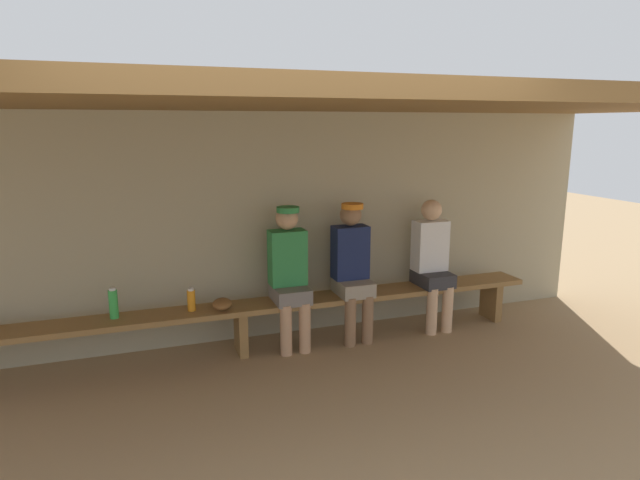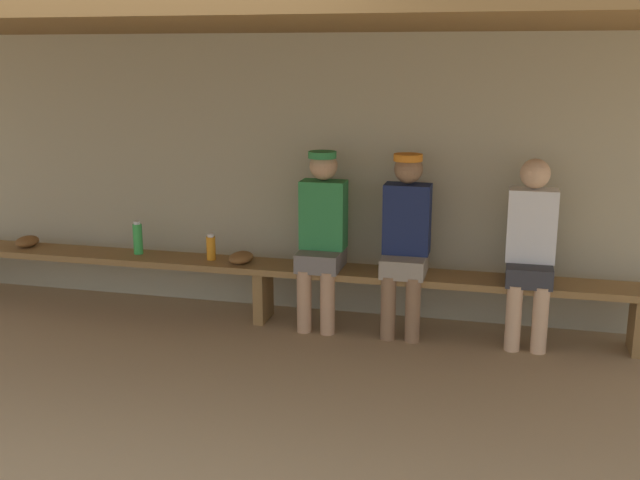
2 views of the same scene
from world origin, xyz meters
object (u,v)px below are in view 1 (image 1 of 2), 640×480
(water_bottle_clear, at_px, (191,300))
(water_bottle_blue, at_px, (113,304))
(player_leftmost, at_px, (432,259))
(player_with_sunglasses, at_px, (352,265))
(player_shirtless_tan, at_px, (289,271))
(bench, at_px, (240,313))
(baseball_glove_tan, at_px, (222,304))

(water_bottle_clear, bearing_deg, water_bottle_blue, 177.54)
(player_leftmost, xyz_separation_m, player_with_sunglasses, (-0.89, 0.00, 0.02))
(player_shirtless_tan, height_order, player_with_sunglasses, same)
(player_with_sunglasses, height_order, water_bottle_blue, player_with_sunglasses)
(bench, bearing_deg, player_leftmost, 0.09)
(player_leftmost, distance_m, player_with_sunglasses, 0.89)
(player_leftmost, relative_size, player_shirtless_tan, 0.99)
(player_leftmost, xyz_separation_m, player_shirtless_tan, (-1.52, 0.00, 0.02))
(bench, relative_size, player_shirtless_tan, 4.46)
(player_shirtless_tan, distance_m, baseball_glove_tan, 0.68)
(player_with_sunglasses, bearing_deg, water_bottle_blue, 179.04)
(player_leftmost, height_order, player_with_sunglasses, player_with_sunglasses)
(water_bottle_clear, bearing_deg, player_shirtless_tan, -0.56)
(water_bottle_clear, height_order, baseball_glove_tan, water_bottle_clear)
(water_bottle_blue, distance_m, water_bottle_clear, 0.65)
(baseball_glove_tan, bearing_deg, player_shirtless_tan, -76.48)
(bench, height_order, water_bottle_clear, water_bottle_clear)
(bench, xyz_separation_m, water_bottle_blue, (-1.07, 0.04, 0.20))
(player_leftmost, height_order, water_bottle_blue, player_leftmost)
(water_bottle_blue, height_order, baseball_glove_tan, water_bottle_blue)
(player_shirtless_tan, bearing_deg, water_bottle_blue, 178.65)
(player_shirtless_tan, bearing_deg, bench, -179.57)
(player_shirtless_tan, xyz_separation_m, water_bottle_clear, (-0.90, 0.01, -0.19))
(baseball_glove_tan, bearing_deg, bench, -69.72)
(player_with_sunglasses, relative_size, water_bottle_clear, 6.42)
(player_leftmost, bearing_deg, bench, -179.91)
(bench, relative_size, water_bottle_blue, 22.19)
(bench, distance_m, baseball_glove_tan, 0.21)
(player_leftmost, xyz_separation_m, water_bottle_clear, (-2.43, 0.01, -0.17))
(player_leftmost, xyz_separation_m, baseball_glove_tan, (-2.16, -0.03, -0.22))
(bench, xyz_separation_m, water_bottle_clear, (-0.43, 0.01, 0.17))
(water_bottle_clear, bearing_deg, player_leftmost, -0.22)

